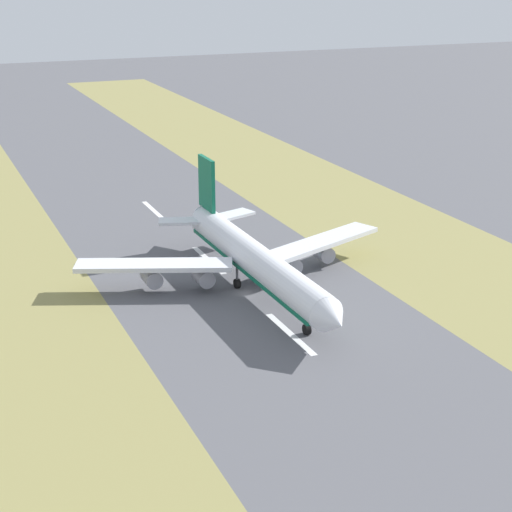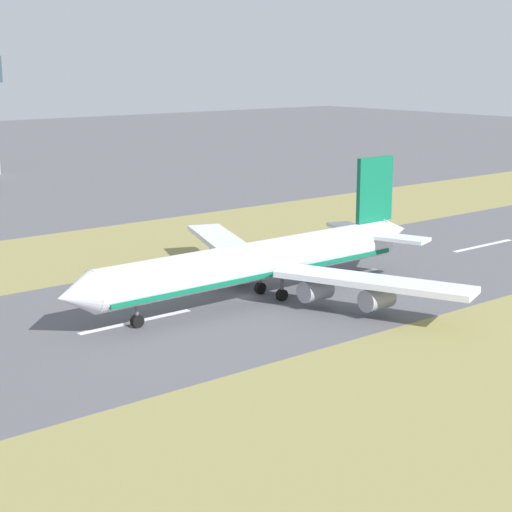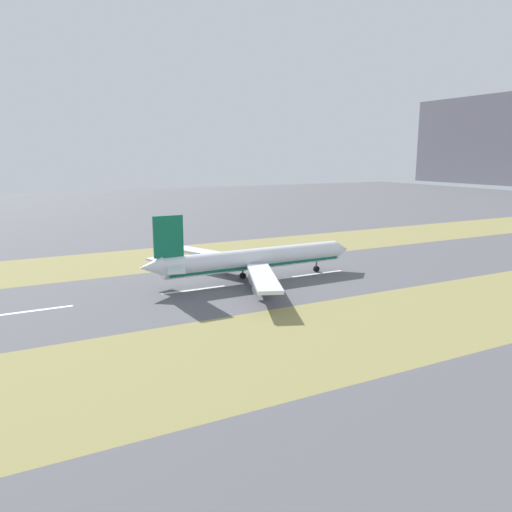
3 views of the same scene
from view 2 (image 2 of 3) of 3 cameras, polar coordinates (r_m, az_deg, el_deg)
ground_plane at (r=132.89m, az=-0.69°, el=-2.79°), size 800.00×800.00×0.00m
grass_median_west at (r=103.25m, az=15.18°, el=-7.97°), size 40.00×600.00×0.01m
grass_median_east at (r=169.43m, az=-10.19°, el=0.46°), size 40.00×600.00×0.01m
centreline_dash_near at (r=175.67m, az=14.90°, el=0.67°), size 1.20×18.00×0.01m
centreline_dash_mid at (r=145.90m, az=5.56°, el=-1.41°), size 1.20×18.00×0.01m
centreline_dash_far at (r=122.13m, az=-7.99°, el=-4.35°), size 1.20×18.00×0.01m
airplane_main_jet at (r=131.05m, az=0.64°, el=-0.30°), size 64.13×67.04×20.20m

